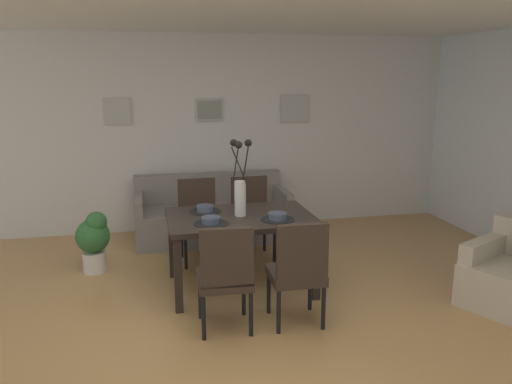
% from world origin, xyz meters
% --- Properties ---
extents(ground_plane, '(9.00, 9.00, 0.00)m').
position_xyz_m(ground_plane, '(0.00, 0.00, 0.00)').
color(ground_plane, tan).
extents(back_wall_panel, '(9.00, 0.10, 2.60)m').
position_xyz_m(back_wall_panel, '(0.00, 3.25, 1.30)').
color(back_wall_panel, silver).
rests_on(back_wall_panel, ground).
extents(dining_table, '(1.40, 0.97, 0.74)m').
position_xyz_m(dining_table, '(0.25, 1.03, 0.65)').
color(dining_table, black).
rests_on(dining_table, ground).
extents(dining_chair_near_left, '(0.46, 0.46, 0.92)m').
position_xyz_m(dining_chair_near_left, '(-0.04, 0.16, 0.51)').
color(dining_chair_near_left, '#33261E').
rests_on(dining_chair_near_left, ground).
extents(dining_chair_near_right, '(0.46, 0.46, 0.92)m').
position_xyz_m(dining_chair_near_right, '(-0.06, 1.93, 0.51)').
color(dining_chair_near_right, '#33261E').
rests_on(dining_chair_near_right, ground).
extents(dining_chair_far_left, '(0.45, 0.45, 0.92)m').
position_xyz_m(dining_chair_far_left, '(0.57, 0.14, 0.51)').
color(dining_chair_far_left, '#33261E').
rests_on(dining_chair_far_left, ground).
extents(dining_chair_far_right, '(0.47, 0.47, 0.92)m').
position_xyz_m(dining_chair_far_right, '(0.56, 1.91, 0.51)').
color(dining_chair_far_right, '#33261E').
rests_on(dining_chair_far_right, ground).
extents(centerpiece_vase, '(0.21, 0.23, 0.73)m').
position_xyz_m(centerpiece_vase, '(0.26, 1.03, 1.02)').
color(centerpiece_vase, silver).
rests_on(centerpiece_vase, dining_table).
extents(placemat_near_left, '(0.32, 0.32, 0.01)m').
position_xyz_m(placemat_near_left, '(-0.06, 0.81, 0.74)').
color(placemat_near_left, black).
rests_on(placemat_near_left, dining_table).
extents(bowl_near_left, '(0.17, 0.17, 0.07)m').
position_xyz_m(bowl_near_left, '(-0.06, 0.81, 0.78)').
color(bowl_near_left, '#475166').
rests_on(bowl_near_left, dining_table).
extents(placemat_near_right, '(0.32, 0.32, 0.01)m').
position_xyz_m(placemat_near_right, '(-0.06, 1.25, 0.74)').
color(placemat_near_right, black).
rests_on(placemat_near_right, dining_table).
extents(bowl_near_right, '(0.17, 0.17, 0.07)m').
position_xyz_m(bowl_near_right, '(-0.06, 1.25, 0.78)').
color(bowl_near_right, '#475166').
rests_on(bowl_near_right, dining_table).
extents(placemat_far_left, '(0.32, 0.32, 0.01)m').
position_xyz_m(placemat_far_left, '(0.57, 0.81, 0.74)').
color(placemat_far_left, black).
rests_on(placemat_far_left, dining_table).
extents(bowl_far_left, '(0.17, 0.17, 0.07)m').
position_xyz_m(bowl_far_left, '(0.57, 0.81, 0.78)').
color(bowl_far_left, '#475166').
rests_on(bowl_far_left, dining_table).
extents(sofa, '(1.94, 0.84, 0.80)m').
position_xyz_m(sofa, '(0.20, 2.70, 0.28)').
color(sofa, gray).
rests_on(sofa, ground).
extents(framed_picture_left, '(0.34, 0.03, 0.35)m').
position_xyz_m(framed_picture_left, '(-0.93, 3.18, 1.62)').
color(framed_picture_left, '#B2ADA3').
extents(framed_picture_center, '(0.37, 0.03, 0.29)m').
position_xyz_m(framed_picture_center, '(0.25, 3.18, 1.62)').
color(framed_picture_center, '#B2ADA3').
extents(framed_picture_right, '(0.41, 0.03, 0.38)m').
position_xyz_m(framed_picture_right, '(1.44, 3.18, 1.62)').
color(framed_picture_right, '#B2ADA3').
extents(potted_plant, '(0.36, 0.36, 0.67)m').
position_xyz_m(potted_plant, '(-1.19, 1.77, 0.37)').
color(potted_plant, silver).
rests_on(potted_plant, ground).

